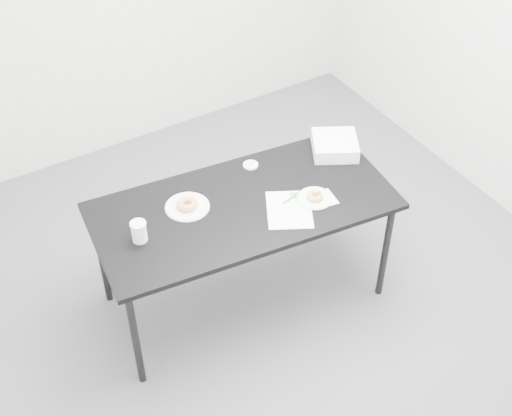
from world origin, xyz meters
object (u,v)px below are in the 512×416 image
scorecard (289,210)px  bakery_box (335,145)px  donut_near (315,196)px  pen (292,197)px  plate_near (315,198)px  table (243,212)px  plate_far (187,207)px  donut_far (187,204)px  coffee_cup (139,232)px

scorecard → bakery_box: 0.61m
donut_near → bakery_box: (0.36, 0.31, 0.02)m
pen → plate_near: size_ratio=0.73×
table → pen: 0.29m
plate_far → donut_far: 0.02m
table → scorecard: size_ratio=5.64×
table → pen: (0.26, -0.10, 0.07)m
table → pen: bearing=-14.9°
pen → bakery_box: size_ratio=0.55×
plate_near → bakery_box: 0.47m
scorecard → plate_near: bearing=28.9°
table → scorecard: bearing=-35.6°
table → plate_near: plate_near is taller
donut_far → table: bearing=-25.7°
donut_near → bakery_box: bearing=40.7°
scorecard → donut_near: bearing=28.9°
coffee_cup → pen: bearing=-8.8°
donut_near → coffee_cup: size_ratio=0.77×
table → plate_far: size_ratio=7.09×
table → bakery_box: size_ratio=6.67×
scorecard → coffee_cup: (-0.81, 0.21, 0.06)m
pen → coffee_cup: bearing=156.5°
donut_near → donut_far: 0.72m
donut_near → coffee_cup: coffee_cup is taller
table → coffee_cup: size_ratio=14.50×
bakery_box → plate_far: bearing=-151.3°
coffee_cup → bakery_box: coffee_cup is taller
plate_near → plate_far: 0.72m
scorecard → plate_far: size_ratio=1.26×
pen → plate_near: (0.11, -0.07, -0.00)m
pen → coffee_cup: size_ratio=1.19×
pen → donut_far: (-0.55, 0.24, 0.02)m
pen → coffee_cup: 0.89m
plate_near → donut_near: donut_near is taller
table → donut_near: (0.37, -0.17, 0.08)m
donut_far → coffee_cup: 0.35m
scorecard → pen: pen is taller
donut_near → coffee_cup: (-0.99, 0.21, 0.04)m
scorecard → coffee_cup: size_ratio=2.57×
plate_far → plate_near: bearing=-25.4°
table → donut_far: size_ratio=15.09×
bakery_box → plate_near: bearing=-110.4°
table → donut_far: donut_far is taller
plate_far → coffee_cup: size_ratio=2.05×
donut_near → bakery_box: size_ratio=0.35×
plate_near → donut_far: donut_far is taller
table → donut_near: size_ratio=18.80×
plate_near → bakery_box: bakery_box is taller
pen → donut_far: size_ratio=1.24×
pen → plate_far: (-0.55, 0.24, -0.00)m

